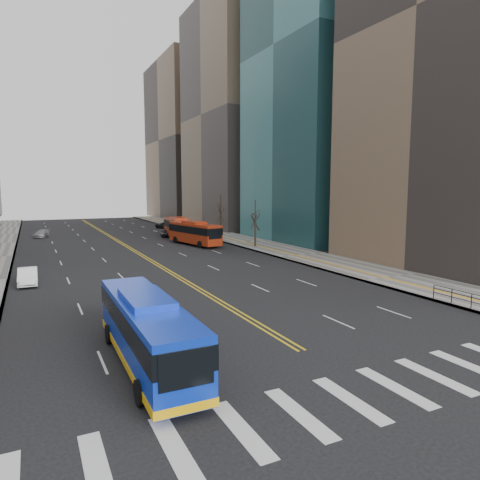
# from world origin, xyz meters

# --- Properties ---
(ground) EXTENTS (220.00, 220.00, 0.00)m
(ground) POSITION_xyz_m (0.00, 0.00, 0.00)
(ground) COLOR black
(sidewalk_right) EXTENTS (7.00, 130.00, 0.15)m
(sidewalk_right) POSITION_xyz_m (17.50, 45.00, 0.07)
(sidewalk_right) COLOR slate
(sidewalk_right) RESTS_ON ground
(crosswalk) EXTENTS (26.70, 4.00, 0.01)m
(crosswalk) POSITION_xyz_m (0.00, 0.00, 0.01)
(crosswalk) COLOR silver
(crosswalk) RESTS_ON ground
(centerline) EXTENTS (0.55, 100.00, 0.01)m
(centerline) POSITION_xyz_m (0.00, 55.00, 0.01)
(centerline) COLOR gold
(centerline) RESTS_ON ground
(office_towers) EXTENTS (83.00, 134.00, 58.00)m
(office_towers) POSITION_xyz_m (0.12, 68.51, 23.92)
(office_towers) COLOR #949497
(office_towers) RESTS_ON ground
(pedestrian_railing) EXTENTS (0.06, 6.06, 1.02)m
(pedestrian_railing) POSITION_xyz_m (14.30, 6.00, 0.82)
(pedestrian_railing) COLOR black
(pedestrian_railing) RESTS_ON sidewalk_right
(street_trees) EXTENTS (35.20, 47.20, 7.60)m
(street_trees) POSITION_xyz_m (-7.18, 34.55, 4.87)
(street_trees) COLOR black
(street_trees) RESTS_ON ground
(blue_bus) EXTENTS (2.70, 11.34, 3.32)m
(blue_bus) POSITION_xyz_m (-7.43, 6.78, 1.74)
(blue_bus) COLOR #0D2FC3
(blue_bus) RESTS_ON ground
(red_bus_near) EXTENTS (4.55, 11.08, 3.43)m
(red_bus_near) POSITION_xyz_m (9.17, 45.87, 1.91)
(red_bus_near) COLOR #B03012
(red_bus_near) RESTS_ON ground
(red_bus_far) EXTENTS (3.46, 11.43, 3.57)m
(red_bus_far) POSITION_xyz_m (9.32, 53.45, 1.99)
(red_bus_far) COLOR #B03012
(red_bus_far) RESTS_ON ground
(car_white) EXTENTS (1.56, 4.37, 1.44)m
(car_white) POSITION_xyz_m (-12.50, 27.81, 0.72)
(car_white) COLOR white
(car_white) RESTS_ON ground
(car_dark_mid) EXTENTS (2.29, 4.09, 1.31)m
(car_dark_mid) POSITION_xyz_m (8.33, 57.79, 0.66)
(car_dark_mid) COLOR black
(car_dark_mid) RESTS_ON ground
(car_silver) EXTENTS (3.06, 4.65, 1.25)m
(car_silver) POSITION_xyz_m (-10.55, 66.25, 0.63)
(car_silver) COLOR gray
(car_silver) RESTS_ON ground
(car_dark_far) EXTENTS (3.64, 4.97, 1.26)m
(car_dark_far) POSITION_xyz_m (12.50, 72.17, 0.63)
(car_dark_far) COLOR black
(car_dark_far) RESTS_ON ground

